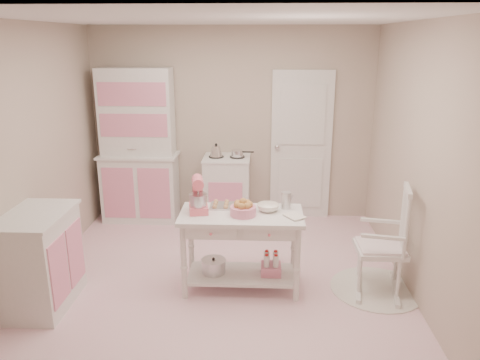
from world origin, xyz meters
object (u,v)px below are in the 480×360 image
Objects in this scene: rocking_chair at (381,239)px; work_table at (241,251)px; stove at (227,190)px; hutch at (138,146)px; base_cabinet at (41,260)px; stand_mixer at (198,195)px; bread_basket at (243,211)px.

rocking_chair reaches higher than work_table.
stove is 1.79m from work_table.
hutch is at bearing 128.92° from work_table.
hutch is 2.34m from base_cabinet.
rocking_chair is at bearing -10.48° from stand_mixer.
work_table is 3.53× the size of stand_mixer.
bread_basket is at bearing 10.91° from base_cabinet.
work_table is (0.27, -1.77, -0.06)m from stove.
work_table is (1.85, 0.41, -0.06)m from base_cabinet.
base_cabinet is (-1.58, -2.18, 0.00)m from stove.
hutch is at bearing 158.29° from rocking_chair.
bread_basket reaches higher than work_table.
stand_mixer is at bearing 177.27° from work_table.
rocking_chair is 3.24× the size of stand_mixer.
stand_mixer is at bearing -169.50° from rocking_chair.
rocking_chair is 0.92× the size of work_table.
stove reaches higher than work_table.
stove is 1.88m from bread_basket.
hutch reaches higher than work_table.
work_table is 4.80× the size of bread_basket.
stand_mixer is 0.46m from bread_basket.
stove is 0.77× the size of work_table.
base_cabinet is 1.94m from bread_basket.
rocking_chair is at bearing -32.53° from hutch.
rocking_chair is (2.84, -1.81, -0.49)m from hutch.
base_cabinet is at bearing -125.86° from stove.
stove is at bearing 99.06° from bread_basket.
bread_basket is (-1.35, -0.06, 0.30)m from rocking_chair.
hutch is 8.32× the size of bread_basket.
stove is at bearing 143.77° from rocking_chair.
base_cabinet is at bearing -173.40° from stand_mixer.
hutch reaches higher than base_cabinet.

